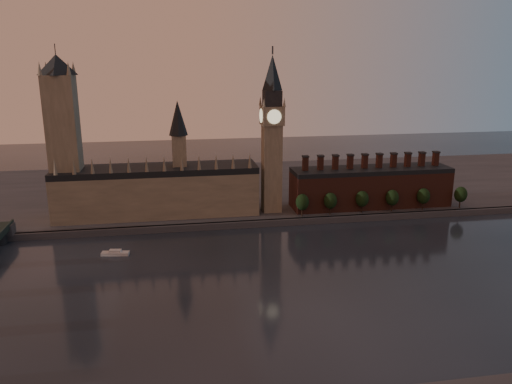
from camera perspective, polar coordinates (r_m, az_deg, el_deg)
ground at (r=237.32m, az=4.69°, el=-10.94°), size 900.00×900.00×0.00m
north_bank at (r=401.30m, az=-1.57°, el=0.37°), size 900.00×182.00×4.00m
palace_of_westminster at (r=331.68m, az=-11.10°, el=0.43°), size 130.00×30.30×74.00m
victoria_tower at (r=330.87m, az=-21.15°, el=6.29°), size 24.00×24.00×108.00m
big_ben at (r=326.19m, az=1.83°, el=6.78°), size 15.00×15.00×107.00m
chimney_block at (r=354.32m, az=12.94°, el=0.63°), size 110.00×25.00×37.00m
embankment_tree_0 at (r=324.61m, az=5.32°, el=-1.16°), size 8.60×8.60×14.88m
embankment_tree_1 at (r=329.87m, az=8.50°, el=-1.00°), size 8.60×8.60×14.88m
embankment_tree_2 at (r=338.06m, az=12.04°, el=-0.77°), size 8.60×8.60×14.88m
embankment_tree_3 at (r=345.66m, az=15.31°, el=-0.63°), size 8.60×8.60×14.88m
embankment_tree_4 at (r=355.88m, az=18.59°, el=-0.44°), size 8.60×8.60×14.88m
embankment_tree_5 at (r=368.97m, az=22.36°, el=-0.26°), size 8.60×8.60×14.88m
river_boat at (r=284.19m, az=-15.78°, el=-6.72°), size 15.28×6.37×2.96m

